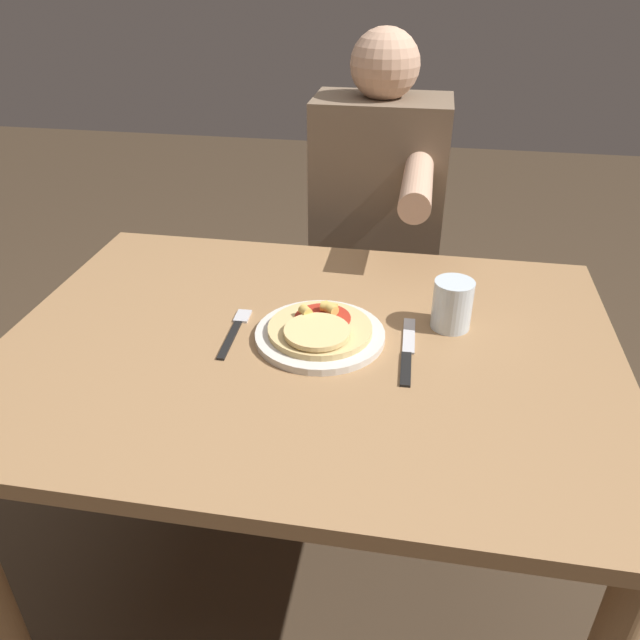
{
  "coord_description": "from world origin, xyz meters",
  "views": [
    {
      "loc": [
        0.19,
        -0.95,
        1.36
      ],
      "look_at": [
        0.02,
        0.02,
        0.76
      ],
      "focal_mm": 35.0,
      "sensor_mm": 36.0,
      "label": 1
    }
  ],
  "objects_px": {
    "plate": "(320,335)",
    "drinking_glass": "(452,304)",
    "fork": "(235,330)",
    "pizza": "(320,328)",
    "knife": "(407,351)",
    "dining_table": "(309,388)",
    "person_diner": "(378,221)"
  },
  "relations": [
    {
      "from": "drinking_glass",
      "to": "dining_table",
      "type": "bearing_deg",
      "value": -158.85
    },
    {
      "from": "fork",
      "to": "person_diner",
      "type": "distance_m",
      "value": 0.71
    },
    {
      "from": "pizza",
      "to": "fork",
      "type": "bearing_deg",
      "value": 179.66
    },
    {
      "from": "plate",
      "to": "pizza",
      "type": "height_order",
      "value": "pizza"
    },
    {
      "from": "dining_table",
      "to": "pizza",
      "type": "bearing_deg",
      "value": 31.41
    },
    {
      "from": "fork",
      "to": "drinking_glass",
      "type": "height_order",
      "value": "drinking_glass"
    },
    {
      "from": "person_diner",
      "to": "fork",
      "type": "bearing_deg",
      "value": -107.54
    },
    {
      "from": "knife",
      "to": "drinking_glass",
      "type": "height_order",
      "value": "drinking_glass"
    },
    {
      "from": "fork",
      "to": "drinking_glass",
      "type": "distance_m",
      "value": 0.42
    },
    {
      "from": "pizza",
      "to": "knife",
      "type": "relative_size",
      "value": 0.88
    },
    {
      "from": "pizza",
      "to": "fork",
      "type": "relative_size",
      "value": 1.11
    },
    {
      "from": "knife",
      "to": "dining_table",
      "type": "bearing_deg",
      "value": 178.64
    },
    {
      "from": "fork",
      "to": "person_diner",
      "type": "bearing_deg",
      "value": 72.46
    },
    {
      "from": "knife",
      "to": "drinking_glass",
      "type": "bearing_deg",
      "value": 54.17
    },
    {
      "from": "dining_table",
      "to": "fork",
      "type": "height_order",
      "value": "fork"
    },
    {
      "from": "knife",
      "to": "plate",
      "type": "bearing_deg",
      "value": 173.15
    },
    {
      "from": "drinking_glass",
      "to": "person_diner",
      "type": "relative_size",
      "value": 0.08
    },
    {
      "from": "drinking_glass",
      "to": "knife",
      "type": "bearing_deg",
      "value": -125.83
    },
    {
      "from": "drinking_glass",
      "to": "fork",
      "type": "bearing_deg",
      "value": -167.8
    },
    {
      "from": "knife",
      "to": "fork",
      "type": "bearing_deg",
      "value": 176.94
    },
    {
      "from": "dining_table",
      "to": "knife",
      "type": "xyz_separation_m",
      "value": [
        0.18,
        -0.0,
        0.11
      ]
    },
    {
      "from": "dining_table",
      "to": "person_diner",
      "type": "distance_m",
      "value": 0.69
    },
    {
      "from": "plate",
      "to": "drinking_glass",
      "type": "bearing_deg",
      "value": 19.56
    },
    {
      "from": "knife",
      "to": "drinking_glass",
      "type": "distance_m",
      "value": 0.14
    },
    {
      "from": "pizza",
      "to": "person_diner",
      "type": "distance_m",
      "value": 0.68
    },
    {
      "from": "person_diner",
      "to": "dining_table",
      "type": "bearing_deg",
      "value": -95.67
    },
    {
      "from": "pizza",
      "to": "fork",
      "type": "distance_m",
      "value": 0.17
    },
    {
      "from": "plate",
      "to": "pizza",
      "type": "bearing_deg",
      "value": -91.37
    },
    {
      "from": "plate",
      "to": "fork",
      "type": "xyz_separation_m",
      "value": [
        -0.16,
        -0.0,
        -0.0
      ]
    },
    {
      "from": "knife",
      "to": "person_diner",
      "type": "relative_size",
      "value": 0.19
    },
    {
      "from": "plate",
      "to": "knife",
      "type": "bearing_deg",
      "value": -6.85
    },
    {
      "from": "pizza",
      "to": "fork",
      "type": "height_order",
      "value": "pizza"
    }
  ]
}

